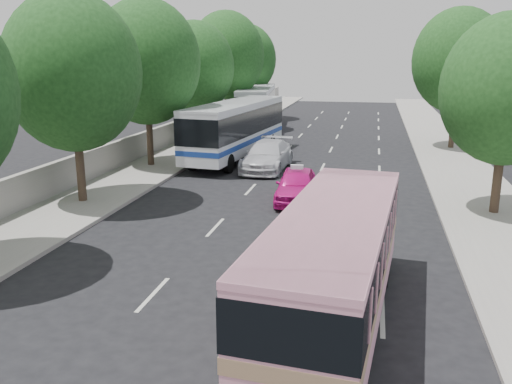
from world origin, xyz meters
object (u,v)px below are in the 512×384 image
(pink_bus, at_px, (335,255))
(tour_coach_front, at_px, (236,125))
(white_pickup, at_px, (267,156))
(tour_coach_rear, at_px, (257,104))
(pink_taxi, at_px, (297,185))

(pink_bus, distance_m, tour_coach_front, 21.55)
(white_pickup, xyz_separation_m, tour_coach_rear, (-4.30, 17.18, 1.32))
(pink_taxi, xyz_separation_m, white_pickup, (-2.57, 6.35, 0.06))
(pink_taxi, distance_m, white_pickup, 6.84)
(white_pickup, height_order, tour_coach_front, tour_coach_front)
(pink_taxi, xyz_separation_m, tour_coach_front, (-5.07, 9.14, 1.36))
(pink_taxi, xyz_separation_m, tour_coach_rear, (-6.86, 23.53, 1.38))
(pink_bus, xyz_separation_m, pink_taxi, (-2.44, 11.06, -1.08))
(pink_bus, bearing_deg, tour_coach_front, 115.61)
(white_pickup, distance_m, tour_coach_front, 3.97)
(tour_coach_rear, bearing_deg, pink_bus, -82.08)
(pink_bus, distance_m, white_pickup, 18.14)
(pink_taxi, bearing_deg, tour_coach_front, 115.46)
(pink_bus, xyz_separation_m, tour_coach_front, (-7.51, 20.20, 0.29))
(pink_bus, relative_size, white_pickup, 1.69)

